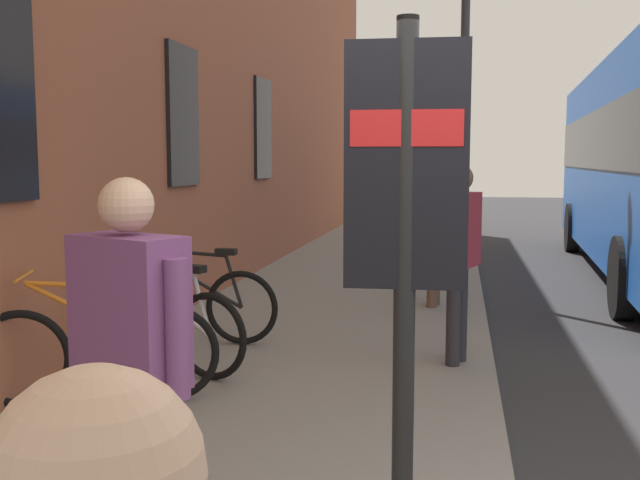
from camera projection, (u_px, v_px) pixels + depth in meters
ground at (576, 327)px, 8.35m from camera, size 60.00×60.00×0.00m
sidewalk_pavement at (360, 285)px, 10.81m from camera, size 24.00×3.50×0.12m
station_facade at (242, 1)px, 11.68m from camera, size 22.00×0.65×8.84m
bicycle_far_end at (98, 352)px, 5.31m from camera, size 0.70×1.69×0.97m
bicycle_under_window at (160, 326)px, 6.17m from camera, size 0.68×1.70×0.97m
bicycle_by_door at (191, 303)px, 7.16m from camera, size 0.48×1.77×0.97m
transit_info_sign at (406, 200)px, 3.27m from camera, size 0.11×0.55×2.40m
pedestrian_by_facade at (130, 337)px, 3.05m from camera, size 0.42×0.60×1.71m
pedestrian_crossing_street at (435, 219)px, 8.87m from camera, size 0.66×0.33×1.75m
pedestrian_near_bus at (458, 243)px, 6.34m from camera, size 0.63×0.40×1.74m
street_lamp at (464, 74)px, 10.07m from camera, size 0.28×0.28×4.95m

